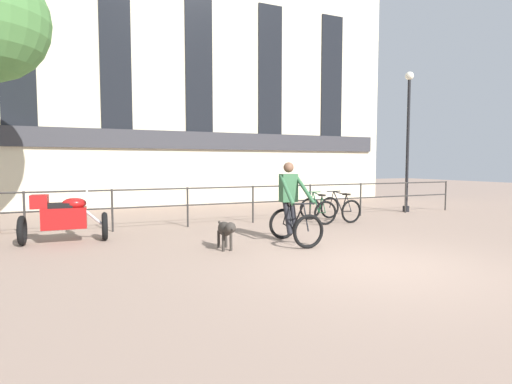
{
  "coord_description": "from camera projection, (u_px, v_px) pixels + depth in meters",
  "views": [
    {
      "loc": [
        -4.41,
        -5.1,
        1.67
      ],
      "look_at": [
        -0.93,
        2.86,
        1.05
      ],
      "focal_mm": 28.0,
      "sensor_mm": 36.0,
      "label": 1
    }
  ],
  "objects": [
    {
      "name": "ground_plane",
      "position": [
        377.0,
        265.0,
        6.54
      ],
      "size": [
        60.0,
        60.0,
        0.0
      ],
      "primitive_type": "plane",
      "color": "gray"
    },
    {
      "name": "dog",
      "position": [
        226.0,
        230.0,
        7.67
      ],
      "size": [
        0.26,
        0.92,
        0.58
      ],
      "rotation": [
        0.0,
        0.0,
        -0.04
      ],
      "color": "#332D28",
      "rests_on": "ground_plane"
    },
    {
      "name": "parked_bicycle_near_lamp",
      "position": [
        318.0,
        210.0,
        11.36
      ],
      "size": [
        0.81,
        1.19,
        0.86
      ],
      "rotation": [
        0.0,
        0.0,
        3.0
      ],
      "color": "black",
      "rests_on": "ground_plane"
    },
    {
      "name": "building_facade",
      "position": [
        197.0,
        80.0,
        16.23
      ],
      "size": [
        18.0,
        0.72,
        10.15
      ],
      "color": "beige",
      "rests_on": "ground_plane"
    },
    {
      "name": "cyclist_with_bike",
      "position": [
        292.0,
        207.0,
        8.43
      ],
      "size": [
        0.7,
        1.18,
        1.7
      ],
      "rotation": [
        0.0,
        0.0,
        -0.01
      ],
      "color": "black",
      "rests_on": "ground_plane"
    },
    {
      "name": "canal_railing",
      "position": [
        253.0,
        198.0,
        11.25
      ],
      "size": [
        15.05,
        0.05,
        1.05
      ],
      "color": "#2D2B28",
      "rests_on": "ground_plane"
    },
    {
      "name": "street_lamp",
      "position": [
        408.0,
        134.0,
        13.67
      ],
      "size": [
        0.28,
        0.28,
        4.78
      ],
      "color": "black",
      "rests_on": "ground_plane"
    },
    {
      "name": "parked_bicycle_mid_left",
      "position": [
        340.0,
        208.0,
        11.67
      ],
      "size": [
        0.67,
        1.11,
        0.86
      ],
      "rotation": [
        0.0,
        0.0,
        3.15
      ],
      "color": "black",
      "rests_on": "ground_plane"
    },
    {
      "name": "parked_motorcycle",
      "position": [
        64.0,
        217.0,
        8.36
      ],
      "size": [
        1.71,
        0.68,
        1.35
      ],
      "rotation": [
        0.0,
        0.0,
        1.54
      ],
      "color": "black",
      "rests_on": "ground_plane"
    }
  ]
}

